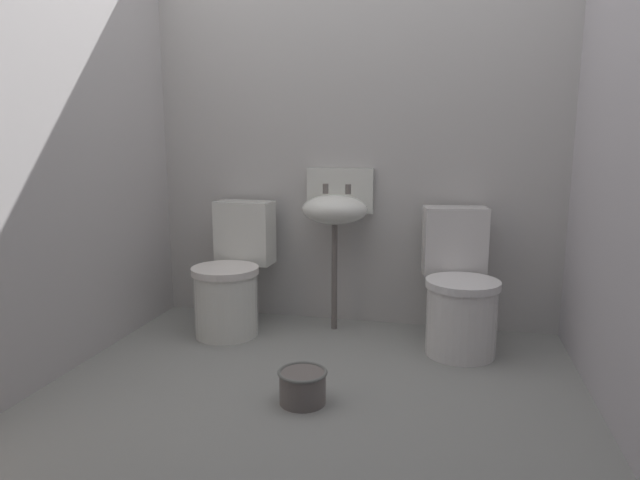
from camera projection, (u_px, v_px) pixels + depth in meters
name	position (u px, v px, depth m)	size (l,w,h in m)	color
ground_plane	(305.00, 415.00, 2.49)	(2.94, 2.85, 0.08)	gray
wall_back	(355.00, 129.00, 3.48)	(2.94, 0.10, 2.47)	beige
wall_left	(39.00, 126.00, 2.65)	(0.10, 2.65, 2.47)	#BAB5B5
toilet_left	(232.00, 280.00, 3.41)	(0.42, 0.61, 0.78)	white
toilet_right	(459.00, 293.00, 3.12)	(0.47, 0.64, 0.78)	white
sink	(336.00, 208.00, 3.38)	(0.42, 0.35, 0.99)	slate
bucket	(303.00, 386.00, 2.51)	(0.23, 0.23, 0.15)	slate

